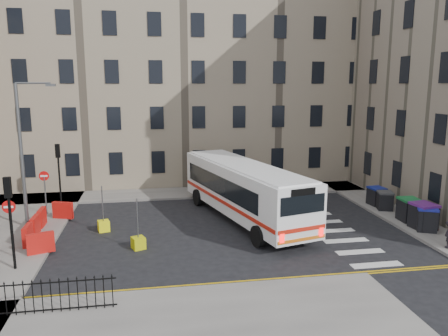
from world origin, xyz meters
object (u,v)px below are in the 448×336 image
object	(u,v)px
wheelie_bin_c	(409,210)
wheelie_bin_e	(376,196)
bollard_chevron	(138,243)
bus	(244,189)
streetlamp	(21,154)
wheelie_bin_a	(426,218)
wheelie_bin_d	(385,200)
wheelie_bin_b	(423,216)
bollard_yellow	(104,226)

from	to	relation	value
wheelie_bin_c	wheelie_bin_e	bearing A→B (deg)	93.94
wheelie_bin_e	bollard_chevron	world-z (taller)	wheelie_bin_e
bus	streetlamp	bearing A→B (deg)	163.84
wheelie_bin_c	bollard_chevron	size ratio (longest dim) A/B	2.26
bollard_chevron	wheelie_bin_a	bearing A→B (deg)	-0.79
streetlamp	wheelie_bin_a	bearing A→B (deg)	-11.22
wheelie_bin_c	wheelie_bin_d	size ratio (longest dim) A/B	1.06
wheelie_bin_a	wheelie_bin_b	world-z (taller)	wheelie_bin_b
wheelie_bin_c	wheelie_bin_d	distance (m)	2.48
bollard_yellow	wheelie_bin_b	bearing A→B (deg)	-9.70
wheelie_bin_c	bollard_chevron	bearing A→B (deg)	-172.46
bollard_yellow	bollard_chevron	bearing A→B (deg)	-57.01
wheelie_bin_a	wheelie_bin_c	world-z (taller)	wheelie_bin_c
streetlamp	bollard_chevron	size ratio (longest dim) A/B	13.57
bus	wheelie_bin_a	bearing A→B (deg)	-37.69
bollard_chevron	streetlamp	bearing A→B (deg)	146.63
bollard_yellow	bollard_chevron	xyz separation A→B (m)	(1.97, -3.04, 0.00)
streetlamp	bus	xyz separation A→B (m)	(12.46, -0.33, -2.40)
wheelie_bin_c	wheelie_bin_d	xyz separation A→B (m)	(-0.14, 2.47, -0.09)
streetlamp	bus	distance (m)	12.69
streetlamp	wheelie_bin_e	size ratio (longest dim) A/B	6.80
streetlamp	bus	world-z (taller)	streetlamp
wheelie_bin_d	bollard_yellow	size ratio (longest dim) A/B	2.12
wheelie_bin_a	bollard_chevron	xyz separation A→B (m)	(-15.63, 0.22, -0.52)
wheelie_bin_a	bollard_yellow	distance (m)	17.91
wheelie_bin_c	wheelie_bin_e	distance (m)	3.56
bollard_chevron	bus	bearing A→B (deg)	31.53
bus	wheelie_bin_e	world-z (taller)	bus
wheelie_bin_a	bus	bearing A→B (deg)	-178.49
wheelie_bin_c	wheelie_bin_e	world-z (taller)	wheelie_bin_c
streetlamp	wheelie_bin_d	size ratio (longest dim) A/B	6.39
wheelie_bin_d	bollard_chevron	size ratio (longest dim) A/B	2.12
wheelie_bin_a	bollard_chevron	world-z (taller)	wheelie_bin_a
bus	wheelie_bin_d	distance (m)	9.41
streetlamp	bollard_yellow	bearing A→B (deg)	-14.23
wheelie_bin_c	bollard_yellow	bearing A→B (deg)	177.09
wheelie_bin_d	bollard_yellow	distance (m)	17.53
bus	wheelie_bin_c	distance (m)	9.81
wheelie_bin_c	wheelie_bin_b	bearing A→B (deg)	-89.63
bus	wheelie_bin_a	distance (m)	10.31
bollard_yellow	wheelie_bin_a	bearing A→B (deg)	-10.48
bus	wheelie_bin_d	world-z (taller)	bus
wheelie_bin_d	wheelie_bin_e	world-z (taller)	wheelie_bin_e
streetlamp	bollard_yellow	size ratio (longest dim) A/B	13.57
wheelie_bin_e	bollard_yellow	xyz separation A→B (m)	(-17.52, -2.00, -0.45)
bus	bollard_chevron	distance (m)	7.44
bus	bollard_chevron	world-z (taller)	bus
streetlamp	wheelie_bin_c	distance (m)	22.37
wheelie_bin_d	wheelie_bin_b	bearing A→B (deg)	-72.90
streetlamp	wheelie_bin_c	bearing A→B (deg)	-6.88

